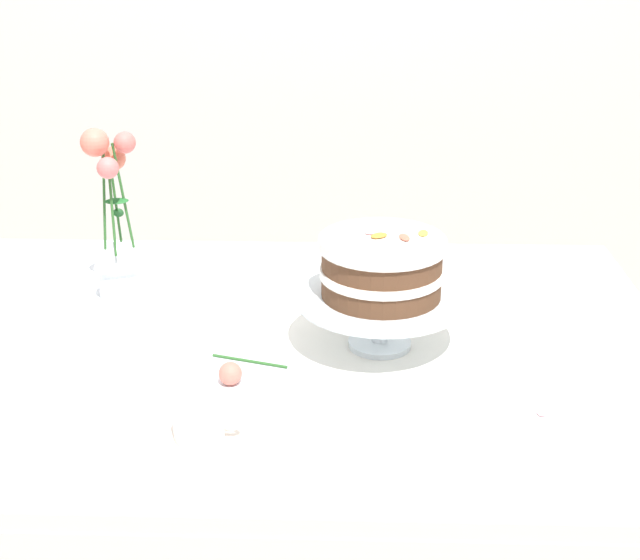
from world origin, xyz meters
The scene contains 8 objects.
dining_table centered at (0.00, -0.03, 0.65)m, with size 1.40×1.00×0.74m.
linen_napkin centered at (0.17, -0.02, 0.74)m, with size 0.32×0.32×0.00m, color white.
cake_stand centered at (0.17, -0.02, 0.82)m, with size 0.29×0.29×0.10m.
layer_cake centered at (0.17, -0.02, 0.89)m, with size 0.21×0.21×0.11m.
flower_vase centered at (-0.33, 0.18, 0.88)m, with size 0.10×0.12×0.34m.
teacup centered at (-0.09, -0.33, 0.76)m, with size 0.13×0.13×0.06m.
fallen_rose centered at (-0.07, -0.16, 0.76)m, with size 0.13×0.12×0.04m.
loose_petal_0 centered at (0.42, -0.23, 0.74)m, with size 0.03×0.02×0.00m, color pink.
Camera 1 is at (0.12, -1.42, 1.45)m, focal length 50.04 mm.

